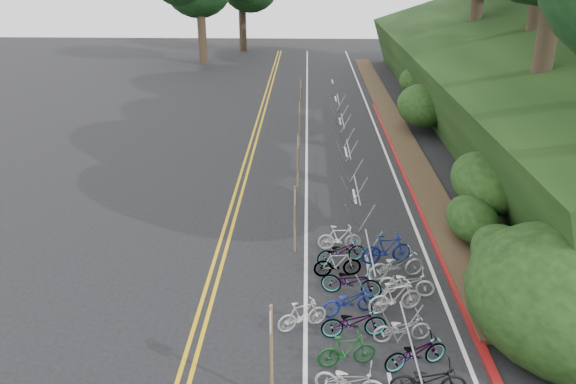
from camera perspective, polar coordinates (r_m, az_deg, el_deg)
name	(u,v)px	position (r m, az deg, el deg)	size (l,w,h in m)	color
ground	(269,340)	(15.84, -1.96, -14.81)	(120.00, 120.00, 0.00)	black
road_markings	(298,195)	(24.58, 1.02, -0.27)	(7.47, 80.00, 0.01)	gold
red_curb	(407,179)	(26.75, 12.01, 1.29)	(0.25, 28.00, 0.10)	maroon
embankment	(521,93)	(34.49, 22.55, 9.30)	(14.30, 48.14, 9.11)	black
bike_rack_front	(410,353)	(14.20, 12.29, -15.73)	(1.19, 3.35, 1.28)	#969AA0
bike_racks_rest	(348,155)	(27.06, 6.16, 3.75)	(1.14, 23.00, 1.17)	#969AA0
signpost_near	(271,348)	(13.14, -1.71, -15.58)	(0.08, 0.40, 2.65)	brown
signposts_rest	(299,137)	(27.75, 1.10, 5.62)	(0.08, 18.40, 2.50)	brown
bike_front	(302,315)	(16.00, 1.46, -12.36)	(1.50, 0.42, 0.90)	beige
bike_valet	(375,307)	(16.44, 8.81, -11.49)	(3.00, 9.90, 1.07)	black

